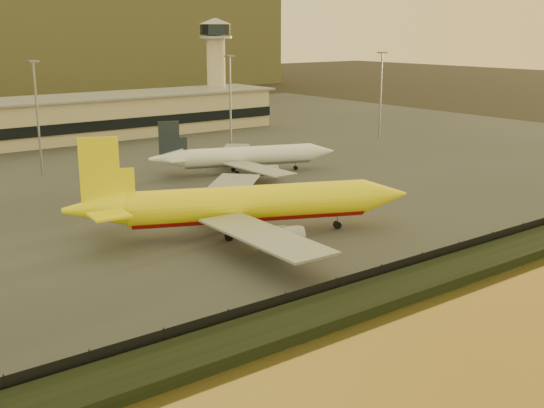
{
  "coord_description": "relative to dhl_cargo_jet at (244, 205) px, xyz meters",
  "views": [
    {
      "loc": [
        -60.29,
        -70.86,
        32.29
      ],
      "look_at": [
        3.18,
        12.0,
        5.34
      ],
      "focal_mm": 45.0,
      "sensor_mm": 36.0,
      "label": 1
    }
  ],
  "objects": [
    {
      "name": "gse_vehicle_white",
      "position": [
        -10.78,
        17.54,
        -4.17
      ],
      "size": [
        3.75,
        2.24,
        1.58
      ],
      "primitive_type": "cube",
      "rotation": [
        0.0,
        0.0,
        -0.2
      ],
      "color": "white",
      "rests_on": "tarmac"
    },
    {
      "name": "control_tower",
      "position": [
        70.26,
        116.2,
        16.5
      ],
      "size": [
        11.2,
        11.2,
        35.5
      ],
      "color": "tan",
      "rests_on": "tarmac"
    },
    {
      "name": "white_narrowbody_jet",
      "position": [
        28.12,
        39.63,
        -1.22
      ],
      "size": [
        42.07,
        39.8,
        12.52
      ],
      "rotation": [
        0.0,
        0.0,
        -0.36
      ],
      "color": "white",
      "rests_on": "tarmac"
    },
    {
      "name": "tarmac",
      "position": [
        0.26,
        80.2,
        -5.06
      ],
      "size": [
        320.0,
        220.0,
        0.2
      ],
      "primitive_type": "cube",
      "color": "#2D2D2D",
      "rests_on": "ground"
    },
    {
      "name": "gse_vehicle_yellow",
      "position": [
        11.41,
        17.62,
        -3.93
      ],
      "size": [
        5.02,
        3.62,
        2.06
      ],
      "primitive_type": "cube",
      "rotation": [
        0.0,
        0.0,
        -0.38
      ],
      "color": "yellow",
      "rests_on": "tarmac"
    },
    {
      "name": "dhl_cargo_jet",
      "position": [
        0.0,
        0.0,
        0.0
      ],
      "size": [
        52.82,
        50.03,
        16.61
      ],
      "rotation": [
        0.0,
        0.0,
        -0.42
      ],
      "color": "yellow",
      "rests_on": "tarmac"
    },
    {
      "name": "ground",
      "position": [
        0.26,
        -14.8,
        -5.16
      ],
      "size": [
        900.0,
        900.0,
        0.0
      ],
      "primitive_type": "plane",
      "color": "black",
      "rests_on": "ground"
    },
    {
      "name": "apron_light_masts",
      "position": [
        15.26,
        60.2,
        10.54
      ],
      "size": [
        152.2,
        12.2,
        25.4
      ],
      "color": "slate",
      "rests_on": "tarmac"
    },
    {
      "name": "perimeter_fence",
      "position": [
        0.26,
        -27.8,
        -3.86
      ],
      "size": [
        300.0,
        0.05,
        2.2
      ],
      "primitive_type": "cube",
      "color": "black",
      "rests_on": "tarmac"
    },
    {
      "name": "embankment",
      "position": [
        0.26,
        -31.8,
        -4.46
      ],
      "size": [
        320.0,
        7.0,
        1.4
      ],
      "primitive_type": "cube",
      "color": "black",
      "rests_on": "ground"
    }
  ]
}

